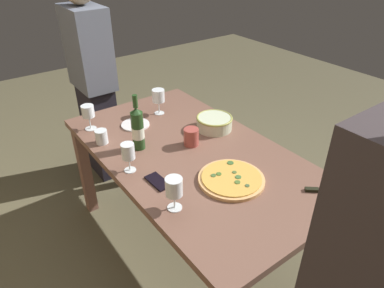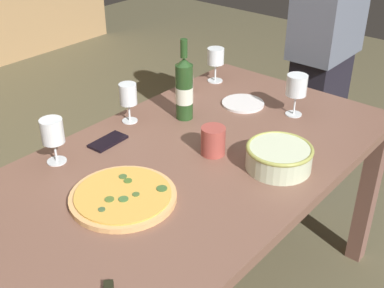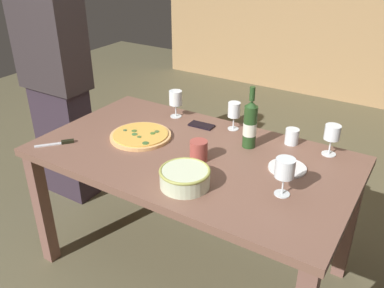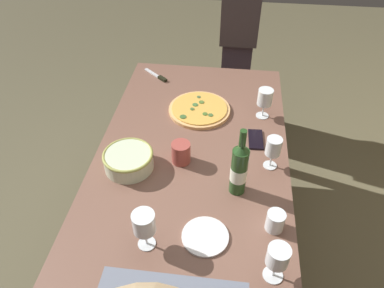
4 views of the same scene
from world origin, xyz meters
The scene contains 15 objects.
ground_plane centered at (0.00, 0.00, 0.00)m, with size 8.00×8.00×0.00m, color brown.
dining_table centered at (0.00, 0.00, 0.66)m, with size 1.60×0.90×0.75m.
pizza centered at (-0.33, 0.00, 0.76)m, with size 0.33×0.33×0.03m.
serving_bowl centered at (0.13, -0.27, 0.80)m, with size 0.23×0.23×0.08m.
wine_bottle centered at (0.21, 0.22, 0.88)m, with size 0.07×0.07×0.33m.
wine_glass_near_pizza centered at (-0.33, 0.34, 0.86)m, with size 0.08×0.08×0.16m.
wine_glass_by_bottle centered at (0.52, -0.11, 0.88)m, with size 0.08×0.08×0.17m.
wine_glass_far_left centered at (0.59, 0.35, 0.86)m, with size 0.08×0.08×0.16m.
wine_glass_far_right centered at (0.05, 0.36, 0.86)m, with size 0.07×0.07×0.16m.
cup_amber centered at (0.06, -0.04, 0.80)m, with size 0.09×0.09×0.10m, color #A7473F.
cup_ceramic centered at (0.39, 0.37, 0.79)m, with size 0.07×0.07×0.08m, color white.
side_plate centered at (0.46, 0.11, 0.76)m, with size 0.18×0.18×0.01m, color white.
cell_phone centered at (-0.12, 0.30, 0.76)m, with size 0.07×0.14×0.01m, color black.
pizza_knife centered at (-0.64, -0.29, 0.76)m, with size 0.15×0.17×0.02m.
person_host centered at (-1.18, 0.18, 0.84)m, with size 0.46×0.24×1.66m.
Camera 3 is at (0.96, -1.53, 1.74)m, focal length 38.23 mm.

